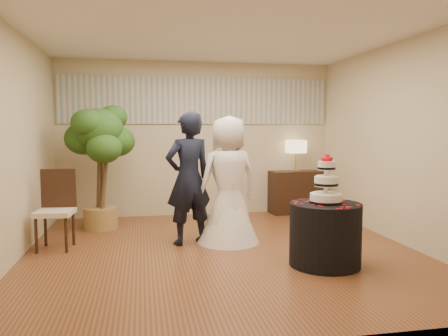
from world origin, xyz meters
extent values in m
cube|color=brown|center=(0.00, 0.00, 0.00)|extent=(5.00, 5.00, 0.00)
cube|color=white|center=(0.00, 0.00, 2.80)|extent=(5.00, 5.00, 0.00)
cube|color=#C8B994|center=(0.00, 2.50, 1.40)|extent=(5.00, 0.06, 2.80)
cube|color=#C8B994|center=(0.00, -2.50, 1.40)|extent=(5.00, 0.06, 2.80)
cube|color=#C8B994|center=(-2.50, 0.00, 1.40)|extent=(0.06, 5.00, 2.80)
cube|color=#C8B994|center=(2.50, 0.00, 1.40)|extent=(0.06, 5.00, 2.80)
cube|color=#AEAFA2|center=(0.00, 2.48, 2.10)|extent=(4.90, 0.02, 0.85)
imported|color=black|center=(-0.39, 0.44, 0.91)|extent=(0.77, 0.63, 1.82)
imported|color=white|center=(0.17, 0.43, 0.88)|extent=(1.07, 1.07, 1.77)
cylinder|color=black|center=(1.07, -0.80, 0.37)|extent=(1.08, 1.08, 0.73)
cube|color=black|center=(1.83, 2.29, 0.40)|extent=(0.99, 0.51, 0.80)
camera|label=1|loc=(-1.01, -5.48, 1.59)|focal=35.00mm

